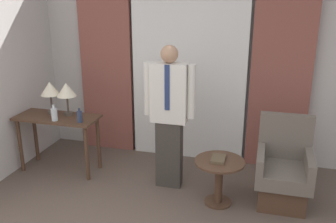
{
  "coord_description": "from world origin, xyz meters",
  "views": [
    {
      "loc": [
        1.02,
        -2.07,
        2.35
      ],
      "look_at": [
        -0.01,
        1.78,
        1.01
      ],
      "focal_mm": 40.0,
      "sensor_mm": 36.0,
      "label": 1
    }
  ],
  "objects_px": {
    "bottle_by_lamp": "(80,116)",
    "person": "(169,112)",
    "table_lamp_right": "(66,91)",
    "side_table": "(219,174)",
    "book": "(218,159)",
    "desk": "(58,126)",
    "table_lamp_left": "(50,90)",
    "armchair": "(283,173)",
    "bottle_near_edge": "(54,114)"
  },
  "relations": [
    {
      "from": "bottle_by_lamp",
      "to": "person",
      "type": "distance_m",
      "value": 1.13
    },
    {
      "from": "table_lamp_left",
      "to": "armchair",
      "type": "distance_m",
      "value": 3.05
    },
    {
      "from": "person",
      "to": "bottle_by_lamp",
      "type": "bearing_deg",
      "value": -175.45
    },
    {
      "from": "desk",
      "to": "table_lamp_left",
      "type": "xyz_separation_m",
      "value": [
        -0.12,
        0.09,
        0.46
      ]
    },
    {
      "from": "table_lamp_left",
      "to": "bottle_by_lamp",
      "type": "xyz_separation_m",
      "value": [
        0.51,
        -0.21,
        -0.25
      ]
    },
    {
      "from": "bottle_near_edge",
      "to": "armchair",
      "type": "distance_m",
      "value": 2.83
    },
    {
      "from": "bottle_by_lamp",
      "to": "book",
      "type": "bearing_deg",
      "value": -5.21
    },
    {
      "from": "desk",
      "to": "armchair",
      "type": "height_order",
      "value": "armchair"
    },
    {
      "from": "bottle_by_lamp",
      "to": "person",
      "type": "height_order",
      "value": "person"
    },
    {
      "from": "bottle_by_lamp",
      "to": "person",
      "type": "relative_size",
      "value": 0.1
    },
    {
      "from": "table_lamp_left",
      "to": "table_lamp_right",
      "type": "relative_size",
      "value": 1.0
    },
    {
      "from": "desk",
      "to": "book",
      "type": "xyz_separation_m",
      "value": [
        2.13,
        -0.28,
        -0.07
      ]
    },
    {
      "from": "table_lamp_right",
      "to": "armchair",
      "type": "height_order",
      "value": "table_lamp_right"
    },
    {
      "from": "bottle_near_edge",
      "to": "book",
      "type": "height_order",
      "value": "bottle_near_edge"
    },
    {
      "from": "desk",
      "to": "table_lamp_left",
      "type": "bearing_deg",
      "value": 142.97
    },
    {
      "from": "desk",
      "to": "bottle_near_edge",
      "type": "relative_size",
      "value": 5.25
    },
    {
      "from": "table_lamp_right",
      "to": "bottle_near_edge",
      "type": "bearing_deg",
      "value": -104.67
    },
    {
      "from": "armchair",
      "to": "book",
      "type": "distance_m",
      "value": 0.77
    },
    {
      "from": "desk",
      "to": "side_table",
      "type": "xyz_separation_m",
      "value": [
        2.15,
        -0.29,
        -0.26
      ]
    },
    {
      "from": "desk",
      "to": "book",
      "type": "distance_m",
      "value": 2.15
    },
    {
      "from": "desk",
      "to": "person",
      "type": "distance_m",
      "value": 1.55
    },
    {
      "from": "desk",
      "to": "armchair",
      "type": "xyz_separation_m",
      "value": [
        2.84,
        -0.05,
        -0.27
      ]
    },
    {
      "from": "table_lamp_right",
      "to": "table_lamp_left",
      "type": "bearing_deg",
      "value": 180.0
    },
    {
      "from": "table_lamp_right",
      "to": "bottle_by_lamp",
      "type": "height_order",
      "value": "table_lamp_right"
    },
    {
      "from": "table_lamp_left",
      "to": "bottle_near_edge",
      "type": "height_order",
      "value": "table_lamp_left"
    },
    {
      "from": "table_lamp_right",
      "to": "bottle_by_lamp",
      "type": "xyz_separation_m",
      "value": [
        0.27,
        -0.21,
        -0.25
      ]
    },
    {
      "from": "desk",
      "to": "side_table",
      "type": "relative_size",
      "value": 1.94
    },
    {
      "from": "table_lamp_left",
      "to": "book",
      "type": "distance_m",
      "value": 2.34
    },
    {
      "from": "table_lamp_right",
      "to": "book",
      "type": "distance_m",
      "value": 2.12
    },
    {
      "from": "bottle_by_lamp",
      "to": "side_table",
      "type": "bearing_deg",
      "value": -5.54
    },
    {
      "from": "desk",
      "to": "person",
      "type": "xyz_separation_m",
      "value": [
        1.51,
        -0.03,
        0.33
      ]
    },
    {
      "from": "person",
      "to": "book",
      "type": "distance_m",
      "value": 0.78
    },
    {
      "from": "person",
      "to": "table_lamp_left",
      "type": "bearing_deg",
      "value": 175.9
    },
    {
      "from": "desk",
      "to": "table_lamp_right",
      "type": "bearing_deg",
      "value": 37.03
    },
    {
      "from": "table_lamp_right",
      "to": "bottle_by_lamp",
      "type": "relative_size",
      "value": 2.4
    },
    {
      "from": "table_lamp_right",
      "to": "side_table",
      "type": "distance_m",
      "value": 2.19
    },
    {
      "from": "table_lamp_right",
      "to": "book",
      "type": "xyz_separation_m",
      "value": [
        2.02,
        -0.37,
        -0.53
      ]
    },
    {
      "from": "desk",
      "to": "armchair",
      "type": "relative_size",
      "value": 1.1
    },
    {
      "from": "bottle_by_lamp",
      "to": "armchair",
      "type": "relative_size",
      "value": 0.18
    },
    {
      "from": "desk",
      "to": "side_table",
      "type": "bearing_deg",
      "value": -7.6
    },
    {
      "from": "person",
      "to": "bottle_near_edge",
      "type": "bearing_deg",
      "value": -175.41
    },
    {
      "from": "desk",
      "to": "table_lamp_right",
      "type": "height_order",
      "value": "table_lamp_right"
    },
    {
      "from": "desk",
      "to": "table_lamp_left",
      "type": "distance_m",
      "value": 0.49
    },
    {
      "from": "bottle_by_lamp",
      "to": "table_lamp_left",
      "type": "bearing_deg",
      "value": 157.98
    },
    {
      "from": "table_lamp_right",
      "to": "side_table",
      "type": "bearing_deg",
      "value": -10.49
    },
    {
      "from": "bottle_by_lamp",
      "to": "side_table",
      "type": "distance_m",
      "value": 1.83
    },
    {
      "from": "armchair",
      "to": "side_table",
      "type": "xyz_separation_m",
      "value": [
        -0.69,
        -0.23,
        0.01
      ]
    },
    {
      "from": "desk",
      "to": "armchair",
      "type": "bearing_deg",
      "value": -1.1
    },
    {
      "from": "book",
      "to": "desk",
      "type": "bearing_deg",
      "value": 172.64
    },
    {
      "from": "person",
      "to": "armchair",
      "type": "bearing_deg",
      "value": -1.17
    }
  ]
}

